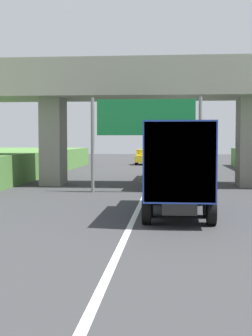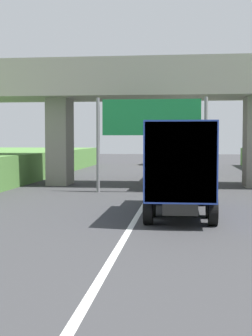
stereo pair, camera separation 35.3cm
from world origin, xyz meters
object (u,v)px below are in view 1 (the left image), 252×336
object	(u,v)px
truck_black	(175,152)
car_yellow	(144,157)
truck_blue	(178,163)
overhead_highway_sign	(146,123)
truck_white	(175,154)

from	to	relation	value
truck_black	car_yellow	bearing A→B (deg)	99.90
truck_blue	truck_black	bearing A→B (deg)	89.79
overhead_highway_sign	truck_black	xyz separation A→B (m)	(1.66, 10.22, -1.77)
truck_blue	car_yellow	xyz separation A→B (m)	(-3.26, 36.68, -1.08)
overhead_highway_sign	truck_blue	size ratio (longest dim) A/B	0.81
car_yellow	truck_blue	bearing A→B (deg)	-84.93
overhead_highway_sign	truck_blue	xyz separation A→B (m)	(1.59, -7.43, -1.77)
truck_black	car_yellow	xyz separation A→B (m)	(-3.32, 19.03, -1.08)
overhead_highway_sign	car_yellow	xyz separation A→B (m)	(-1.67, 29.25, -2.85)
truck_blue	car_yellow	world-z (taller)	truck_blue
truck_black	truck_blue	world-z (taller)	same
truck_black	truck_white	bearing A→B (deg)	-90.90
truck_black	car_yellow	world-z (taller)	truck_black
overhead_highway_sign	truck_white	distance (m)	4.44
overhead_highway_sign	car_yellow	world-z (taller)	overhead_highway_sign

